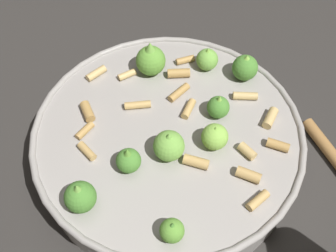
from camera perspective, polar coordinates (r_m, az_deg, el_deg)
The scene contains 2 objects.
ground_plane at distance 0.56m, azimuth 0.00°, elevation -3.89°, with size 2.40×2.40×0.00m, color #2D2B28.
cooking_pan at distance 0.54m, azimuth 0.06°, elevation -1.91°, with size 0.34×0.34×0.11m.
Camera 1 is at (-0.01, -0.30, 0.48)m, focal length 44.85 mm.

